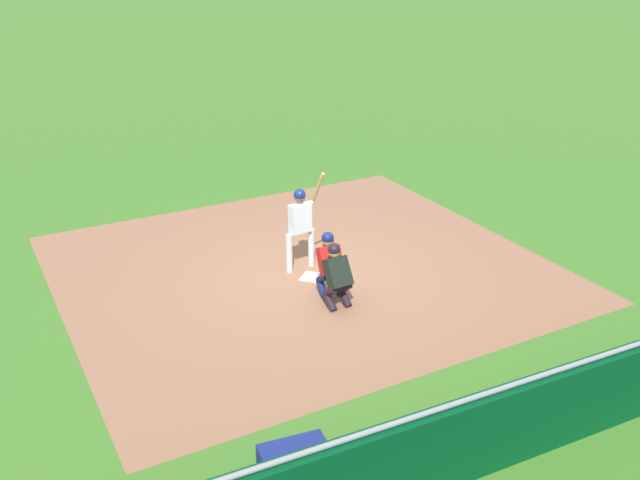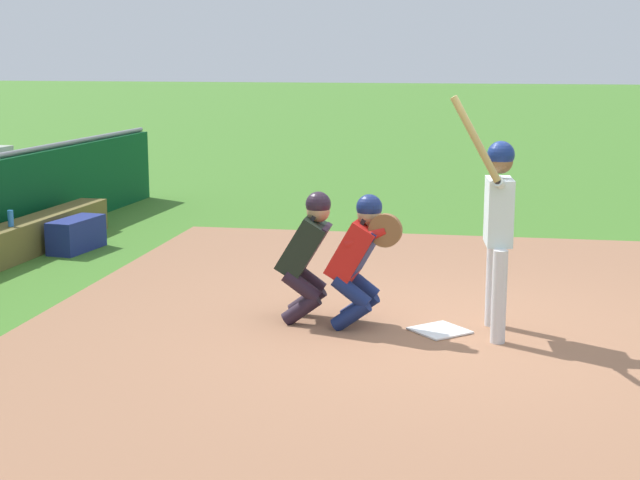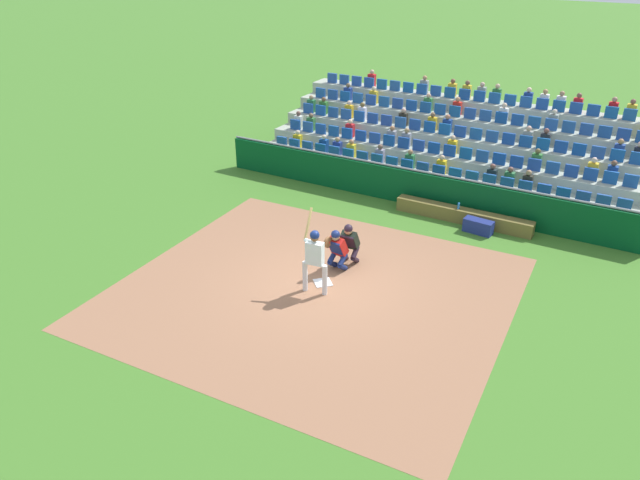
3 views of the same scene
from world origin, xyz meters
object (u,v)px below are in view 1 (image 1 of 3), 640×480
(dugout_bench, at_px, (356,466))
(catcher_crouching, at_px, (330,260))
(home_plate_marker, at_px, (313,277))
(equipment_duffel_bag, at_px, (293,458))
(home_plate_umpire, at_px, (337,273))
(batter_at_plate, at_px, (301,220))
(water_bottle_on_bench, at_px, (365,440))

(dugout_bench, bearing_deg, catcher_crouching, 66.99)
(home_plate_marker, height_order, equipment_duffel_bag, equipment_duffel_bag)
(home_plate_marker, xyz_separation_m, home_plate_umpire, (-0.11, -1.26, 0.67))
(home_plate_marker, height_order, batter_at_plate, batter_at_plate)
(equipment_duffel_bag, bearing_deg, catcher_crouching, 63.01)
(home_plate_umpire, height_order, dugout_bench, home_plate_umpire)
(catcher_crouching, height_order, home_plate_umpire, catcher_crouching)
(water_bottle_on_bench, distance_m, equipment_duffel_bag, 0.97)
(batter_at_plate, relative_size, home_plate_umpire, 1.71)
(water_bottle_on_bench, relative_size, equipment_duffel_bag, 0.23)
(catcher_crouching, distance_m, home_plate_umpire, 0.54)
(catcher_crouching, xyz_separation_m, equipment_duffel_bag, (-2.63, -4.20, -0.50))
(home_plate_umpire, height_order, water_bottle_on_bench, home_plate_umpire)
(home_plate_umpire, bearing_deg, water_bottle_on_bench, -112.66)
(home_plate_umpire, height_order, equipment_duffel_bag, home_plate_umpire)
(batter_at_plate, distance_m, equipment_duffel_bag, 6.07)
(home_plate_umpire, distance_m, water_bottle_on_bench, 4.46)
(water_bottle_on_bench, bearing_deg, equipment_duffel_bag, 150.88)
(batter_at_plate, height_order, equipment_duffel_bag, batter_at_plate)
(dugout_bench, xyz_separation_m, equipment_duffel_bag, (-0.64, 0.50, -0.01))
(water_bottle_on_bench, bearing_deg, batter_at_plate, 72.93)
(dugout_bench, bearing_deg, equipment_duffel_bag, 142.39)
(catcher_crouching, distance_m, dugout_bench, 5.12)
(dugout_bench, height_order, water_bottle_on_bench, water_bottle_on_bench)
(home_plate_marker, relative_size, dugout_bench, 0.10)
(home_plate_umpire, bearing_deg, catcher_crouching, 77.41)
(batter_at_plate, xyz_separation_m, equipment_duffel_bag, (-2.60, -5.42, -0.87))
(batter_at_plate, distance_m, home_plate_umpire, 1.79)
(catcher_crouching, bearing_deg, dugout_bench, -113.01)
(dugout_bench, distance_m, equipment_duffel_bag, 0.81)
(home_plate_marker, height_order, water_bottle_on_bench, water_bottle_on_bench)
(batter_at_plate, relative_size, equipment_duffel_bag, 2.45)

